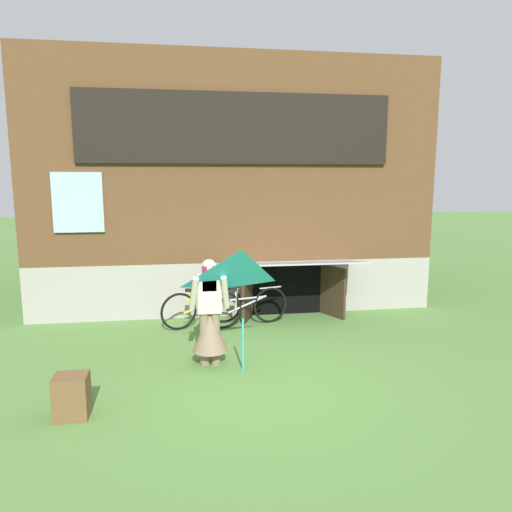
{
  "coord_description": "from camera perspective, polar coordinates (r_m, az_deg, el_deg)",
  "views": [
    {
      "loc": [
        -1.02,
        -6.15,
        2.72
      ],
      "look_at": [
        0.13,
        1.42,
        1.47
      ],
      "focal_mm": 33.28,
      "sensor_mm": 36.0,
      "label": 1
    }
  ],
  "objects": [
    {
      "name": "ground_plane",
      "position": [
        6.8,
        0.76,
        -14.27
      ],
      "size": [
        60.0,
        60.0,
        0.0
      ],
      "primitive_type": "plane",
      "color": "#56843D"
    },
    {
      "name": "wooden_crate",
      "position": [
        6.05,
        -21.27,
        -15.45
      ],
      "size": [
        0.38,
        0.32,
        0.51
      ],
      "primitive_type": "cube",
      "color": "brown",
      "rests_on": "ground_plane"
    },
    {
      "name": "kite",
      "position": [
        6.3,
        -1.69,
        -3.43
      ],
      "size": [
        1.14,
        1.12,
        1.68
      ],
      "color": "#2DB2CC",
      "rests_on": "ground_plane"
    },
    {
      "name": "bicycle_silver",
      "position": [
        8.88,
        -1.04,
        -6.11
      ],
      "size": [
        1.58,
        0.45,
        0.74
      ],
      "rotation": [
        0.0,
        0.0,
        0.25
      ],
      "color": "black",
      "rests_on": "ground_plane"
    },
    {
      "name": "bicycle_yellow",
      "position": [
        8.89,
        -6.43,
        -6.15
      ],
      "size": [
        1.54,
        0.59,
        0.74
      ],
      "rotation": [
        0.0,
        0.0,
        0.35
      ],
      "color": "black",
      "rests_on": "ground_plane"
    },
    {
      "name": "log_house",
      "position": [
        11.67,
        -3.65,
        8.45
      ],
      "size": [
        8.12,
        6.07,
        5.09
      ],
      "color": "#9E998E",
      "rests_on": "ground_plane"
    },
    {
      "name": "person",
      "position": [
        7.0,
        -5.58,
        -7.81
      ],
      "size": [
        0.61,
        0.52,
        1.58
      ],
      "rotation": [
        0.0,
        0.0,
        -0.42
      ],
      "color": "#7F6B51",
      "rests_on": "ground_plane"
    }
  ]
}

